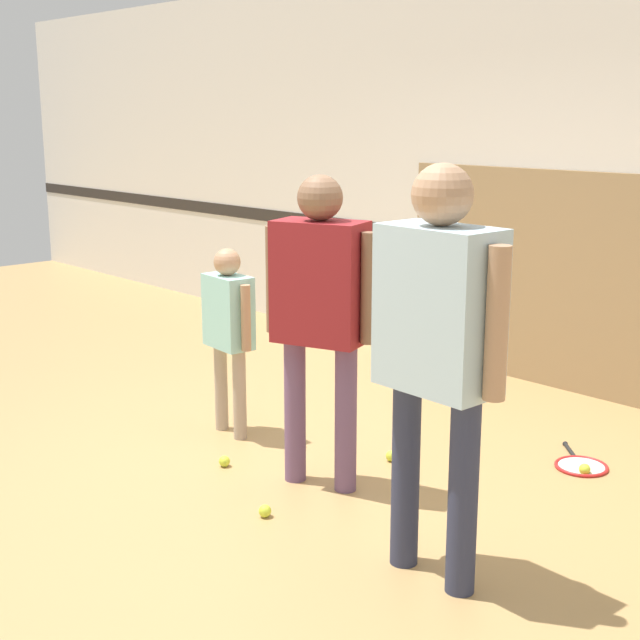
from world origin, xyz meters
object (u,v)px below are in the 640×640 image
racket_spare_on_floor (581,465)px  tennis_ball_by_spare_racket (585,469)px  person_instructor (320,299)px  person_student_right (438,331)px  tennis_ball_stray_left (224,461)px  tennis_ball_near_instructor (265,511)px  tennis_ball_stray_right (391,456)px  person_student_left (229,321)px

racket_spare_on_floor → tennis_ball_by_spare_racket: (0.08, -0.09, 0.02)m
person_instructor → person_student_right: size_ratio=0.94×
tennis_ball_by_spare_racket → tennis_ball_stray_left: same height
tennis_ball_near_instructor → tennis_ball_by_spare_racket: same height
tennis_ball_by_spare_racket → tennis_ball_stray_left: size_ratio=1.00×
person_instructor → person_student_right: (1.08, -0.34, 0.07)m
person_student_right → tennis_ball_by_spare_racket: 1.90m
person_student_right → racket_spare_on_floor: size_ratio=3.70×
tennis_ball_stray_right → racket_spare_on_floor: bearing=42.2°
tennis_ball_by_spare_racket → tennis_ball_stray_right: same height
person_student_right → tennis_ball_near_instructor: bearing=11.2°
person_instructor → racket_spare_on_floor: size_ratio=3.47×
tennis_ball_stray_left → tennis_ball_stray_right: bearing=51.3°
person_student_right → tennis_ball_by_spare_racket: person_student_right is taller
tennis_ball_by_spare_racket → person_student_left: bearing=-151.3°
tennis_ball_near_instructor → tennis_ball_stray_right: size_ratio=1.00×
racket_spare_on_floor → tennis_ball_near_instructor: bearing=110.5°
person_instructor → tennis_ball_stray_right: size_ratio=26.12×
person_instructor → tennis_ball_by_spare_racket: (0.95, 1.20, -1.03)m
racket_spare_on_floor → tennis_ball_stray_right: bearing=86.0°
person_student_left → tennis_ball_stray_right: person_student_left is taller
person_student_right → tennis_ball_near_instructor: 1.48m
person_instructor → person_student_right: bearing=-37.1°
tennis_ball_stray_right → person_student_right: bearing=-40.4°
racket_spare_on_floor → person_student_left: bearing=75.5°
person_instructor → person_student_right: 1.13m
person_student_right → person_instructor: bearing=-15.1°
person_student_right → racket_spare_on_floor: (-0.21, 1.63, -1.13)m
person_student_left → tennis_ball_by_spare_racket: person_student_left is taller
tennis_ball_near_instructor → person_student_right: bearing=9.0°
person_student_right → tennis_ball_stray_left: size_ratio=27.88×
person_instructor → tennis_ball_by_spare_racket: person_instructor is taller
person_student_right → tennis_ball_stray_left: (-1.65, 0.10, -1.10)m
person_student_left → person_student_right: (2.07, -0.48, 0.39)m
person_student_left → tennis_ball_by_spare_racket: 2.32m
person_student_left → tennis_ball_by_spare_racket: size_ratio=18.40×
person_instructor → tennis_ball_by_spare_racket: size_ratio=26.12×
person_student_left → tennis_ball_stray_left: (0.41, -0.37, -0.72)m
tennis_ball_near_instructor → tennis_ball_by_spare_racket: bearing=63.4°
racket_spare_on_floor → tennis_ball_stray_right: 1.11m
person_instructor → tennis_ball_stray_left: bearing=-177.6°
tennis_ball_by_spare_racket → tennis_ball_stray_left: bearing=-136.8°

